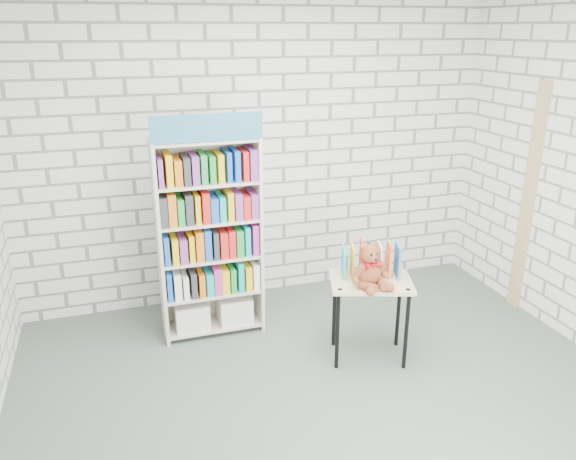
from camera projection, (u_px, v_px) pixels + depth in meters
name	position (u px, v px, depth m)	size (l,w,h in m)	color
ground	(338.00, 408.00, 3.94)	(4.50, 4.50, 0.00)	#495648
room_shell	(347.00, 159.00, 3.33)	(4.52, 4.02, 2.81)	silver
bookshelf	(209.00, 237.00, 4.67)	(0.85, 0.33, 1.91)	beige
display_table	(371.00, 291.00, 4.37)	(0.73, 0.61, 0.67)	tan
table_books	(370.00, 260.00, 4.39)	(0.48, 0.32, 0.26)	#2AB8B7
teddy_bear	(370.00, 269.00, 4.21)	(0.32, 0.30, 0.34)	brown
door_trim	(528.00, 200.00, 5.07)	(0.05, 0.12, 2.10)	tan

